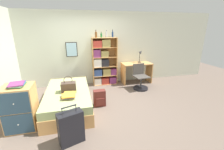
{
  "coord_description": "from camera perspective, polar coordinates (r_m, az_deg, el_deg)",
  "views": [
    {
      "loc": [
        -0.42,
        -3.76,
        2.06
      ],
      "look_at": [
        0.55,
        0.21,
        0.75
      ],
      "focal_mm": 24.0,
      "sensor_mm": 36.0,
      "label": 1
    }
  ],
  "objects": [
    {
      "name": "bed",
      "position": [
        4.2,
        -16.3,
        -8.56
      ],
      "size": [
        1.11,
        2.08,
        0.5
      ],
      "color": "tan",
      "rests_on": "ground_plane"
    },
    {
      "name": "book_stack_on_bed",
      "position": [
        3.63,
        -16.09,
        -7.57
      ],
      "size": [
        0.35,
        0.39,
        0.09
      ],
      "color": "#99894C",
      "rests_on": "bed"
    },
    {
      "name": "dresser",
      "position": [
        3.69,
        -31.49,
        -10.55
      ],
      "size": [
        0.58,
        0.55,
        0.94
      ],
      "color": "tan",
      "rests_on": "ground_plane"
    },
    {
      "name": "backpack",
      "position": [
        4.11,
        -4.76,
        -8.81
      ],
      "size": [
        0.32,
        0.21,
        0.45
      ],
      "color": "#56231E",
      "rests_on": "ground_plane"
    },
    {
      "name": "desk_chair",
      "position": [
        5.28,
        10.69,
        -2.36
      ],
      "size": [
        0.51,
        0.51,
        0.86
      ],
      "color": "black",
      "rests_on": "ground_plane"
    },
    {
      "name": "wall_back",
      "position": [
        5.53,
        -9.45,
        9.65
      ],
      "size": [
        10.0,
        0.09,
        2.6
      ],
      "color": "beige",
      "rests_on": "ground_plane"
    },
    {
      "name": "bottle_clear",
      "position": [
        5.4,
        -2.15,
        15.12
      ],
      "size": [
        0.06,
        0.06,
        0.24
      ],
      "color": "#B7BCC1",
      "rests_on": "bookcase"
    },
    {
      "name": "handbag",
      "position": [
        3.92,
        -16.19,
        -4.36
      ],
      "size": [
        0.36,
        0.22,
        0.42
      ],
      "color": "#47382D",
      "rests_on": "bed"
    },
    {
      "name": "suitcase",
      "position": [
        2.98,
        -15.36,
        -18.8
      ],
      "size": [
        0.49,
        0.35,
        0.76
      ],
      "color": "black",
      "rests_on": "ground_plane"
    },
    {
      "name": "bookcase",
      "position": [
        5.48,
        -3.32,
        4.34
      ],
      "size": [
        0.88,
        0.33,
        1.72
      ],
      "color": "tan",
      "rests_on": "ground_plane"
    },
    {
      "name": "ground_plane",
      "position": [
        4.3,
        -6.61,
        -10.93
      ],
      "size": [
        14.0,
        14.0,
        0.0
      ],
      "primitive_type": "plane",
      "color": "#66564C"
    },
    {
      "name": "desk",
      "position": [
        5.79,
        9.29,
        2.15
      ],
      "size": [
        1.11,
        0.58,
        0.77
      ],
      "color": "tan",
      "rests_on": "ground_plane"
    },
    {
      "name": "bottle_blue",
      "position": [
        5.46,
        0.23,
        15.24
      ],
      "size": [
        0.06,
        0.06,
        0.26
      ],
      "color": "navy",
      "rests_on": "bookcase"
    },
    {
      "name": "desk_lamp",
      "position": [
        5.84,
        10.77,
        7.87
      ],
      "size": [
        0.18,
        0.13,
        0.47
      ],
      "color": "black",
      "rests_on": "desk"
    },
    {
      "name": "bottle_green",
      "position": [
        5.31,
        -6.12,
        15.06
      ],
      "size": [
        0.07,
        0.07,
        0.26
      ],
      "color": "brown",
      "rests_on": "bookcase"
    },
    {
      "name": "bottle_brown",
      "position": [
        5.33,
        -4.12,
        14.84
      ],
      "size": [
        0.06,
        0.06,
        0.19
      ],
      "color": "#1E6B2D",
      "rests_on": "bookcase"
    },
    {
      "name": "magazine_pile_on_dresser",
      "position": [
        3.5,
        -32.43,
        -3.13
      ],
      "size": [
        0.32,
        0.36,
        0.06
      ],
      "color": "#427A4C",
      "rests_on": "dresser"
    }
  ]
}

